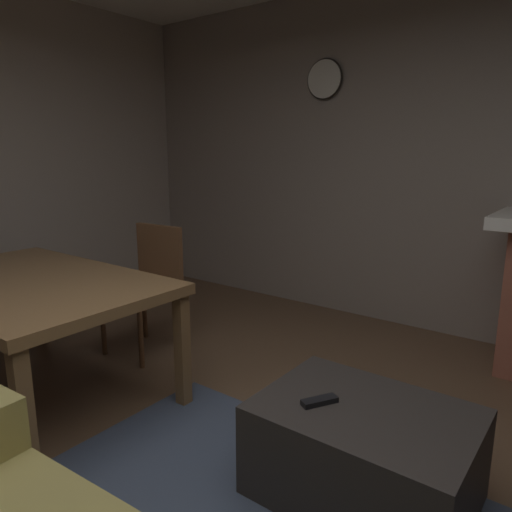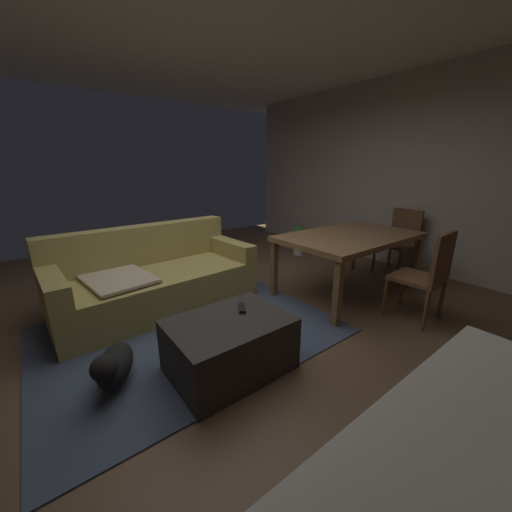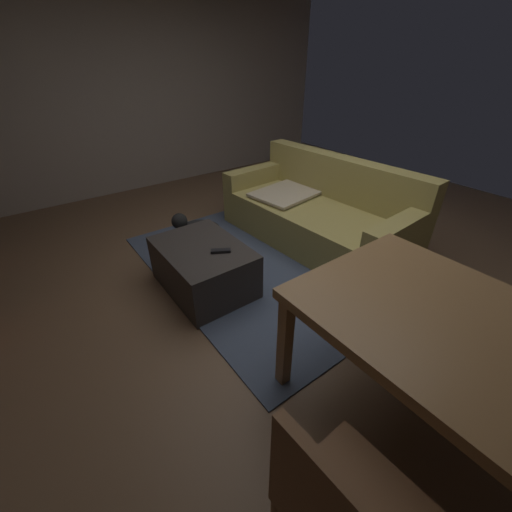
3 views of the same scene
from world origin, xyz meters
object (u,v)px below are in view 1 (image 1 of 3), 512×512
(dining_table, at_px, (28,290))
(dining_chair_south, at_px, (150,281))
(ottoman_coffee_table, at_px, (363,453))
(tv_remote, at_px, (319,401))
(wall_clock, at_px, (325,79))

(dining_table, xyz_separation_m, dining_chair_south, (0.00, -0.92, -0.15))
(ottoman_coffee_table, bearing_deg, tv_remote, 25.81)
(ottoman_coffee_table, distance_m, wall_clock, 3.19)
(ottoman_coffee_table, relative_size, dining_table, 0.52)
(dining_table, bearing_deg, ottoman_coffee_table, -169.09)
(dining_table, bearing_deg, tv_remote, -170.64)
(tv_remote, distance_m, dining_table, 1.83)
(tv_remote, bearing_deg, dining_chair_south, 11.04)
(tv_remote, distance_m, dining_chair_south, 1.90)
(tv_remote, bearing_deg, ottoman_coffee_table, -124.05)
(ottoman_coffee_table, height_order, dining_chair_south, dining_chair_south)
(dining_chair_south, bearing_deg, wall_clock, -108.08)
(dining_chair_south, bearing_deg, tv_remote, 160.90)
(ottoman_coffee_table, relative_size, dining_chair_south, 0.95)
(tv_remote, height_order, dining_chair_south, dining_chair_south)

